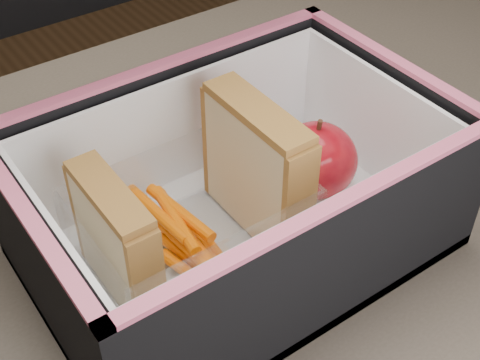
% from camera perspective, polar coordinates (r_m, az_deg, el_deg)
% --- Properties ---
extents(kitchen_table, '(1.20, 0.80, 0.75)m').
position_cam_1_polar(kitchen_table, '(0.64, 2.54, -11.45)').
color(kitchen_table, brown).
rests_on(kitchen_table, ground).
extents(lunch_bag, '(0.33, 0.35, 0.30)m').
position_cam_1_polar(lunch_bag, '(0.53, -0.64, -0.06)').
color(lunch_bag, black).
rests_on(lunch_bag, kitchen_table).
extents(plastic_tub, '(0.17, 0.12, 0.07)m').
position_cam_1_polar(plastic_tub, '(0.53, -4.18, -3.72)').
color(plastic_tub, white).
rests_on(plastic_tub, lunch_bag).
extents(sandwich_left, '(0.03, 0.09, 0.10)m').
position_cam_1_polar(sandwich_left, '(0.49, -10.50, -5.15)').
color(sandwich_left, '#D6BF84').
rests_on(sandwich_left, plastic_tub).
extents(sandwich_right, '(0.03, 0.11, 0.12)m').
position_cam_1_polar(sandwich_right, '(0.53, 1.41, 1.01)').
color(sandwich_right, '#D6BF84').
rests_on(sandwich_right, plastic_tub).
extents(carrot_sticks, '(0.05, 0.14, 0.03)m').
position_cam_1_polar(carrot_sticks, '(0.53, -4.47, -5.13)').
color(carrot_sticks, '#E26404').
rests_on(carrot_sticks, plastic_tub).
extents(paper_napkin, '(0.10, 0.10, 0.01)m').
position_cam_1_polar(paper_napkin, '(0.61, 6.08, -0.53)').
color(paper_napkin, white).
rests_on(paper_napkin, lunch_bag).
extents(red_apple, '(0.09, 0.09, 0.08)m').
position_cam_1_polar(red_apple, '(0.58, 6.51, 1.69)').
color(red_apple, maroon).
rests_on(red_apple, paper_napkin).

